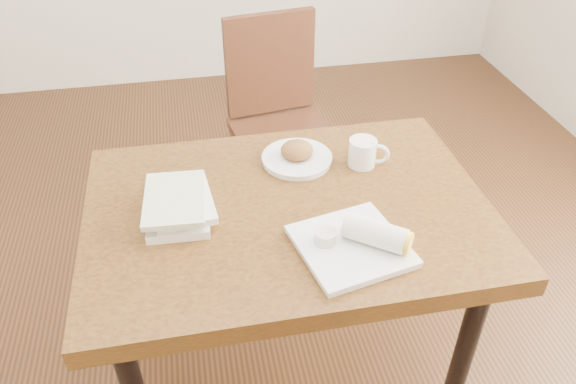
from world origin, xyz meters
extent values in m
cube|color=#472814|center=(0.00, 0.00, -0.01)|extent=(4.00, 5.00, 0.01)
cube|color=brown|center=(0.00, 0.00, 0.72)|extent=(1.16, 0.82, 0.06)
cylinder|color=black|center=(0.48, -0.31, 0.34)|extent=(0.06, 0.06, 0.69)
cylinder|color=black|center=(-0.48, 0.31, 0.34)|extent=(0.06, 0.06, 0.69)
cylinder|color=black|center=(0.48, 0.31, 0.34)|extent=(0.06, 0.06, 0.69)
cylinder|color=#411F12|center=(0.30, 1.04, 0.23)|extent=(0.04, 0.04, 0.45)
cylinder|color=#411F12|center=(-0.06, 0.98, 0.23)|extent=(0.04, 0.04, 0.45)
cylinder|color=#411F12|center=(0.35, 0.68, 0.23)|extent=(0.04, 0.04, 0.45)
cylinder|color=#411F12|center=(0.00, 0.63, 0.23)|extent=(0.04, 0.04, 0.45)
cube|color=#411F12|center=(0.15, 0.83, 0.47)|extent=(0.48, 0.48, 0.04)
cube|color=#411F12|center=(0.12, 1.02, 0.73)|extent=(0.40, 0.10, 0.45)
cylinder|color=white|center=(0.07, 0.22, 0.76)|extent=(0.22, 0.22, 0.01)
cylinder|color=white|center=(0.07, 0.22, 0.77)|extent=(0.23, 0.23, 0.01)
ellipsoid|color=#B27538|center=(0.07, 0.22, 0.79)|extent=(0.13, 0.12, 0.06)
cylinder|color=white|center=(0.27, 0.17, 0.79)|extent=(0.09, 0.09, 0.09)
torus|color=white|center=(0.32, 0.15, 0.79)|extent=(0.07, 0.04, 0.07)
cylinder|color=tan|center=(0.27, 0.17, 0.83)|extent=(0.08, 0.08, 0.01)
cylinder|color=#F2E5CC|center=(0.27, 0.17, 0.84)|extent=(0.05, 0.05, 0.00)
cube|color=white|center=(0.13, -0.21, 0.76)|extent=(0.31, 0.31, 0.02)
cube|color=white|center=(0.13, -0.21, 0.77)|extent=(0.32, 0.32, 0.01)
cylinder|color=white|center=(0.18, -0.22, 0.81)|extent=(0.17, 0.15, 0.07)
cylinder|color=yellow|center=(0.25, -0.27, 0.81)|extent=(0.05, 0.06, 0.06)
cylinder|color=silver|center=(0.06, -0.19, 0.79)|extent=(0.06, 0.06, 0.03)
cylinder|color=red|center=(0.06, -0.19, 0.80)|extent=(0.05, 0.05, 0.01)
cube|color=white|center=(-0.31, 0.02, 0.76)|extent=(0.18, 0.25, 0.03)
cube|color=silver|center=(-0.30, 0.04, 0.79)|extent=(0.19, 0.25, 0.02)
cube|color=#A4BD7E|center=(-0.32, 0.02, 0.81)|extent=(0.18, 0.25, 0.02)
camera|label=1|loc=(-0.25, -1.25, 1.76)|focal=35.00mm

